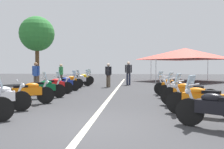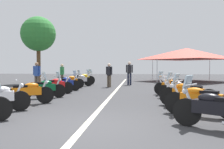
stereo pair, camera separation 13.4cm
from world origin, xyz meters
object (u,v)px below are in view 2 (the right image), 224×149
(bystander_2, at_px, (129,71))
(traffic_cone_0, at_px, (23,89))
(motorcycle_right_row_1, at_px, (200,100))
(motorcycle_right_row_2, at_px, (187,94))
(motorcycle_left_row_2, at_px, (27,92))
(event_tent, at_px, (187,54))
(motorcycle_right_row_3, at_px, (180,90))
(motorcycle_left_row_7, at_px, (79,80))
(bystander_3, at_px, (109,73))
(bystander_4, at_px, (62,73))
(roadside_tree_0, at_px, (38,34))
(motorcycle_left_row_4, at_px, (54,86))
(bystander_1, at_px, (37,74))
(motorcycle_right_row_0, at_px, (216,109))
(motorcycle_left_row_5, at_px, (64,83))
(motorcycle_right_row_4, at_px, (172,86))
(motorcycle_left_row_8, at_px, (83,79))
(motorcycle_left_row_3, at_px, (43,88))
(motorcycle_left_row_6, at_px, (69,81))

(bystander_2, bearing_deg, traffic_cone_0, 140.08)
(motorcycle_right_row_1, bearing_deg, motorcycle_right_row_2, -60.55)
(motorcycle_left_row_2, height_order, event_tent, event_tent)
(motorcycle_right_row_3, bearing_deg, motorcycle_left_row_7, -8.61)
(motorcycle_right_row_2, relative_size, motorcycle_right_row_3, 1.10)
(bystander_3, relative_size, bystander_4, 1.02)
(roadside_tree_0, relative_size, event_tent, 0.82)
(motorcycle_left_row_4, bearing_deg, motorcycle_right_row_2, -64.51)
(motorcycle_left_row_2, distance_m, event_tent, 17.84)
(traffic_cone_0, height_order, bystander_2, bystander_2)
(motorcycle_left_row_2, height_order, bystander_1, bystander_1)
(motorcycle_right_row_2, bearing_deg, motorcycle_right_row_0, 116.28)
(motorcycle_left_row_5, height_order, motorcycle_right_row_2, motorcycle_right_row_2)
(bystander_3, distance_m, bystander_4, 3.94)
(motorcycle_right_row_4, bearing_deg, motorcycle_left_row_8, -12.79)
(bystander_2, xyz_separation_m, event_tent, (5.42, -5.34, 1.59))
(motorcycle_right_row_3, bearing_deg, bystander_3, -19.61)
(motorcycle_left_row_3, xyz_separation_m, motorcycle_left_row_5, (3.08, -0.03, -0.00))
(motorcycle_left_row_4, height_order, bystander_2, bystander_2)
(motorcycle_left_row_6, bearing_deg, motorcycle_right_row_4, -61.19)
(motorcycle_right_row_1, bearing_deg, traffic_cone_0, -1.95)
(bystander_4, bearing_deg, motorcycle_right_row_4, -32.09)
(motorcycle_right_row_1, relative_size, bystander_3, 1.20)
(motorcycle_right_row_0, relative_size, motorcycle_right_row_2, 0.94)
(motorcycle_right_row_1, height_order, bystander_4, bystander_4)
(traffic_cone_0, bearing_deg, motorcycle_right_row_3, -97.48)
(motorcycle_left_row_3, xyz_separation_m, roadside_tree_0, (9.11, 4.01, 3.63))
(motorcycle_left_row_2, xyz_separation_m, motorcycle_right_row_0, (-3.08, -5.81, 0.01))
(motorcycle_left_row_2, bearing_deg, motorcycle_right_row_0, -62.24)
(motorcycle_left_row_5, xyz_separation_m, motorcycle_right_row_2, (-4.75, -5.89, 0.01))
(motorcycle_left_row_6, xyz_separation_m, traffic_cone_0, (-3.83, 1.24, -0.17))
(motorcycle_left_row_2, relative_size, event_tent, 0.26)
(motorcycle_left_row_3, height_order, motorcycle_left_row_8, motorcycle_left_row_8)
(motorcycle_left_row_2, relative_size, bystander_3, 1.06)
(motorcycle_right_row_2, bearing_deg, bystander_3, -38.52)
(motorcycle_left_row_6, distance_m, motorcycle_right_row_0, 11.42)
(motorcycle_right_row_2, height_order, event_tent, event_tent)
(motorcycle_left_row_2, distance_m, motorcycle_right_row_0, 6.58)
(motorcycle_left_row_8, distance_m, motorcycle_right_row_4, 8.73)
(motorcycle_right_row_2, bearing_deg, bystander_2, -50.31)
(motorcycle_right_row_4, bearing_deg, motorcycle_left_row_4, 34.52)
(motorcycle_left_row_6, height_order, motorcycle_right_row_1, motorcycle_right_row_1)
(motorcycle_right_row_2, xyz_separation_m, bystander_4, (9.11, 7.39, 0.46))
(motorcycle_left_row_3, relative_size, motorcycle_right_row_4, 1.07)
(motorcycle_left_row_2, xyz_separation_m, motorcycle_right_row_3, (1.79, -5.86, -0.02))
(motorcycle_left_row_2, bearing_deg, motorcycle_left_row_8, 56.36)
(motorcycle_right_row_2, bearing_deg, motorcycle_right_row_1, 117.54)
(motorcycle_right_row_3, distance_m, bystander_1, 8.92)
(bystander_2, distance_m, bystander_3, 2.45)
(motorcycle_right_row_2, bearing_deg, motorcycle_left_row_2, 26.86)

